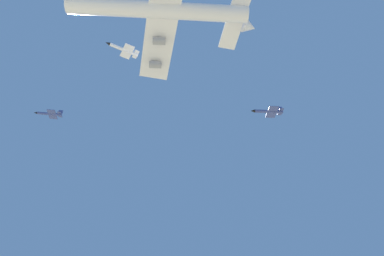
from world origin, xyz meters
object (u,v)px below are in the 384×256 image
carrier_jet (162,11)px  chase_jet_left_wing (49,114)px  chase_jet_lead (269,112)px  chase_jet_right_wing (124,50)px

carrier_jet → chase_jet_left_wing: 97.51m
carrier_jet → chase_jet_lead: bearing=-149.0°
carrier_jet → chase_jet_left_wing: carrier_jet is taller
chase_jet_right_wing → chase_jet_lead: bearing=169.0°
carrier_jet → chase_jet_lead: size_ratio=4.49×
chase_jet_lead → chase_jet_left_wing: chase_jet_left_wing is taller
chase_jet_lead → chase_jet_right_wing: (51.29, 46.18, 18.26)m
chase_jet_right_wing → carrier_jet: bearing=100.8°
carrier_jet → chase_jet_lead: (-24.50, -59.38, -12.16)m
chase_jet_left_wing → chase_jet_right_wing: chase_jet_left_wing is taller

